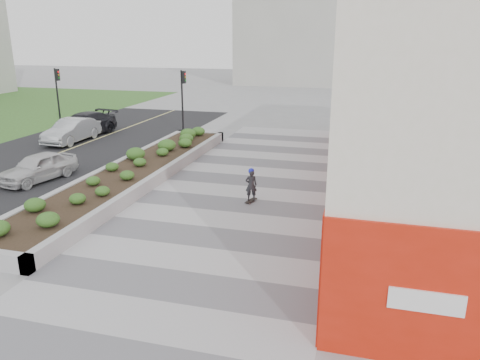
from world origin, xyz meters
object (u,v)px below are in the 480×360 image
object	(u,v)px
skateboarder	(251,185)
car_silver	(72,131)
traffic_signal_near	(183,92)
traffic_signal_far	(58,89)
car_white	(38,167)
car_dark	(83,125)
planter	(134,171)

from	to	relation	value
skateboarder	car_silver	world-z (taller)	car_silver
car_silver	traffic_signal_near	bearing A→B (deg)	37.13
car_silver	skateboarder	bearing A→B (deg)	-29.77
traffic_signal_far	skateboarder	size ratio (longest dim) A/B	3.00
car_white	traffic_signal_far	bearing A→B (deg)	133.87
skateboarder	traffic_signal_far	bearing A→B (deg)	160.10
car_silver	car_dark	world-z (taller)	car_dark
traffic_signal_far	car_white	world-z (taller)	traffic_signal_far
car_white	car_silver	distance (m)	8.20
traffic_signal_near	traffic_signal_far	bearing A→B (deg)	-176.89
traffic_signal_near	car_white	xyz separation A→B (m)	(-2.36, -11.78, -2.13)
traffic_signal_far	skateboarder	distance (m)	20.52
car_dark	traffic_signal_near	bearing A→B (deg)	31.15
traffic_signal_near	car_dark	bearing A→B (deg)	-157.85
planter	car_white	size ratio (longest dim) A/B	4.83
traffic_signal_far	car_white	distance (m)	13.36
car_white	traffic_signal_near	bearing A→B (deg)	91.32
car_white	car_dark	distance (m)	10.02
traffic_signal_near	car_dark	distance (m)	6.88
car_white	car_dark	bearing A→B (deg)	124.53
traffic_signal_near	car_white	world-z (taller)	traffic_signal_near
planter	traffic_signal_far	size ratio (longest dim) A/B	4.29
car_silver	car_dark	xyz separation A→B (m)	(-0.37, 1.82, 0.03)
skateboarder	car_dark	size ratio (longest dim) A/B	0.27
traffic_signal_far	car_silver	xyz separation A→B (m)	(3.47, -3.81, -2.04)
car_white	car_dark	world-z (taller)	car_dark
planter	car_silver	bearing A→B (deg)	140.28
skateboarder	car_dark	distance (m)	16.74
skateboarder	car_silver	bearing A→B (deg)	164.49
skateboarder	car_dark	bearing A→B (deg)	159.71
planter	traffic_signal_far	world-z (taller)	traffic_signal_far
traffic_signal_near	traffic_signal_far	xyz separation A→B (m)	(-9.20, -0.50, 0.00)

